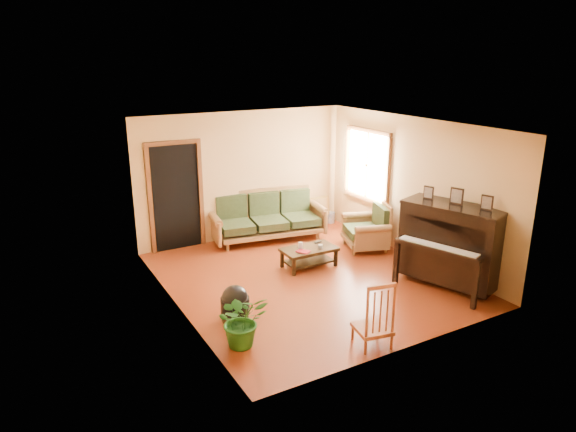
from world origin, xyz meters
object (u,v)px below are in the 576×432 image
potted_plant (242,320)px  sofa (268,216)px  piano (450,246)px  coffee_table (309,257)px  footstool (235,307)px  ceramic_crock (330,217)px  armchair (365,226)px  red_chair (373,312)px

potted_plant → sofa: bearing=57.7°
sofa → piano: 3.76m
piano → potted_plant: bearing=161.6°
coffee_table → footstool: 2.25m
piano → potted_plant: piano is taller
ceramic_crock → coffee_table: bearing=-132.6°
armchair → potted_plant: 4.12m
sofa → potted_plant: sofa is taller
coffee_table → armchair: 1.49m
coffee_table → piano: size_ratio=0.62×
piano → ceramic_crock: piano is taller
sofa → armchair: bearing=-35.3°
footstool → armchair: bearing=22.1°
sofa → potted_plant: (-2.17, -3.43, -0.12)m
footstool → red_chair: (1.29, -1.48, 0.27)m
ceramic_crock → footstool: bearing=-140.5°
coffee_table → piano: bearing=-48.6°
coffee_table → footstool: bearing=-149.7°
footstool → sofa: bearing=54.4°
sofa → potted_plant: 4.06m
red_chair → ceramic_crock: size_ratio=3.86×
piano → ceramic_crock: 3.76m
sofa → coffee_table: sofa is taller
armchair → footstool: (-3.38, -1.38, -0.26)m
sofa → red_chair: (-0.68, -4.25, -0.03)m
armchair → coffee_table: bearing=-151.4°
armchair → ceramic_crock: bearing=98.2°
piano → red_chair: size_ratio=1.67×
armchair → piano: 2.04m
coffee_table → potted_plant: bearing=-139.8°
sofa → armchair: 1.98m
coffee_table → potted_plant: 2.80m
red_chair → ceramic_crock: red_chair is taller
footstool → piano: bearing=-10.5°
piano → ceramic_crock: (0.19, 3.71, -0.57)m
sofa → potted_plant: size_ratio=3.12×
potted_plant → piano: bearing=0.2°
coffee_table → red_chair: 2.72m
ceramic_crock → potted_plant: size_ratio=0.33×
armchair → red_chair: bearing=-107.0°
sofa → ceramic_crock: sofa is taller
red_chair → ceramic_crock: 5.16m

